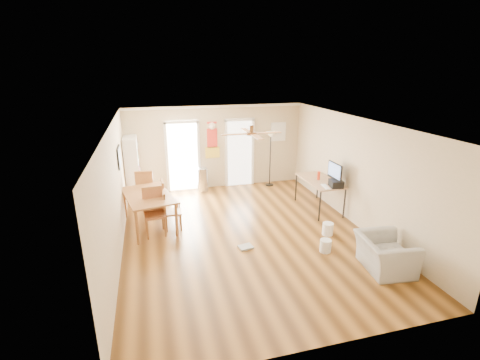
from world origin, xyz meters
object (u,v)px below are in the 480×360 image
object	(u,v)px
torchiere_lamp	(270,159)
printer	(336,184)
armchair	(385,254)
dining_chair_right_a	(171,199)
dining_chair_far	(146,189)
wastebasket_a	(328,229)
trash_can	(202,180)
computer_desk	(319,194)
bookshelf	(132,169)
dining_chair_near	(154,212)
wastebasket_b	(326,246)
dining_chair_right_b	(173,210)
dining_table	(149,211)

from	to	relation	value
torchiere_lamp	printer	bearing A→B (deg)	-74.76
printer	armchair	distance (m)	2.52
torchiere_lamp	dining_chair_right_a	bearing A→B (deg)	-152.09
dining_chair_far	wastebasket_a	size ratio (longest dim) A/B	3.85
trash_can	computer_desk	bearing A→B (deg)	-37.50
bookshelf	dining_chair_near	distance (m)	2.55
armchair	torchiere_lamp	bearing A→B (deg)	12.21
dining_chair_right_a	wastebasket_b	bearing A→B (deg)	-134.15
dining_chair_right_b	dining_chair_far	xyz separation A→B (m)	(-0.60, 1.46, 0.08)
armchair	dining_chair_near	bearing A→B (deg)	65.13
dining_chair_far	printer	distance (m)	5.02
dining_chair_right_a	dining_chair_far	size ratio (longest dim) A/B	0.90
dining_chair_right_a	wastebasket_b	size ratio (longest dim) A/B	3.69
printer	wastebasket_b	world-z (taller)	printer
dining_chair_right_a	computer_desk	bearing A→B (deg)	-99.84
dining_chair_right_b	dining_chair_near	xyz separation A→B (m)	(-0.43, -0.20, 0.07)
dining_chair_near	dining_chair_right_a	bearing A→B (deg)	58.42
trash_can	armchair	bearing A→B (deg)	-62.81
dining_table	computer_desk	size ratio (longest dim) A/B	1.08
dining_chair_right_a	wastebasket_a	size ratio (longest dim) A/B	3.48
bookshelf	dining_table	bearing A→B (deg)	-74.15
torchiere_lamp	computer_desk	distance (m)	2.33
dining_table	torchiere_lamp	size ratio (longest dim) A/B	0.94
trash_can	wastebasket_b	world-z (taller)	trash_can
dining_chair_right_a	dining_chair_right_b	world-z (taller)	dining_chair_right_a
dining_table	trash_can	bearing A→B (deg)	52.70
computer_desk	armchair	world-z (taller)	computer_desk
dining_chair_right_a	printer	xyz separation A→B (m)	(4.05, -1.04, 0.41)
dining_chair_near	dining_chair_right_b	bearing A→B (deg)	19.75
wastebasket_a	computer_desk	bearing A→B (deg)	71.16
armchair	wastebasket_a	bearing A→B (deg)	19.13
dining_chair_right_b	dining_chair_near	world-z (taller)	dining_chair_near
dining_chair_near	torchiere_lamp	world-z (taller)	torchiere_lamp
bookshelf	dining_chair_right_b	world-z (taller)	bookshelf
dining_chair_far	dining_chair_right_a	bearing A→B (deg)	134.01
dining_chair_right_b	torchiere_lamp	distance (m)	4.09
dining_chair_right_a	trash_can	size ratio (longest dim) A/B	1.35
dining_chair_right_a	wastebasket_a	bearing A→B (deg)	-122.45
dining_chair_far	wastebasket_b	bearing A→B (deg)	143.81
dining_table	torchiere_lamp	xyz separation A→B (m)	(3.84, 2.15, 0.47)
printer	dining_chair_right_b	bearing A→B (deg)	-175.69
dining_chair_far	wastebasket_a	distance (m)	4.86
dining_chair_far	torchiere_lamp	world-z (taller)	torchiere_lamp
armchair	printer	bearing A→B (deg)	0.14
dining_table	computer_desk	distance (m)	4.47
wastebasket_a	armchair	world-z (taller)	armchair
wastebasket_b	trash_can	bearing A→B (deg)	113.96
dining_chair_right_b	wastebasket_a	size ratio (longest dim) A/B	3.30
printer	wastebasket_a	bearing A→B (deg)	-116.51
dining_table	trash_can	distance (m)	2.68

